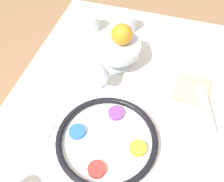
{
  "coord_description": "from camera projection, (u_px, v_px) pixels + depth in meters",
  "views": [
    {
      "loc": [
        -0.46,
        -0.09,
        1.45
      ],
      "look_at": [
        0.07,
        0.07,
        0.74
      ],
      "focal_mm": 42.0,
      "sensor_mm": 36.0,
      "label": 1
    }
  ],
  "objects": [
    {
      "name": "napkin_roll",
      "position": [
        206.0,
        110.0,
        0.87
      ],
      "size": [
        0.18,
        0.09,
        0.04
      ],
      "color": "white",
      "rests_on": "dining_table"
    },
    {
      "name": "fruit_stand",
      "position": [
        116.0,
        49.0,
        0.98
      ],
      "size": [
        0.18,
        0.18,
        0.1
      ],
      "color": "silver",
      "rests_on": "dining_table"
    },
    {
      "name": "bread_plate",
      "position": [
        191.0,
        91.0,
        0.94
      ],
      "size": [
        0.19,
        0.19,
        0.02
      ],
      "color": "beige",
      "rests_on": "dining_table"
    },
    {
      "name": "orange_fruit",
      "position": [
        122.0,
        34.0,
        0.93
      ],
      "size": [
        0.08,
        0.08,
        0.08
      ],
      "color": "orange",
      "rests_on": "fruit_stand"
    },
    {
      "name": "cup_far",
      "position": [
        92.0,
        23.0,
        1.13
      ],
      "size": [
        0.06,
        0.06,
        0.08
      ],
      "color": "silver",
      "rests_on": "dining_table"
    },
    {
      "name": "fork_left",
      "position": [
        22.0,
        130.0,
        0.84
      ],
      "size": [
        0.02,
        0.19,
        0.01
      ],
      "color": "silver",
      "rests_on": "dining_table"
    },
    {
      "name": "fork_right",
      "position": [
        27.0,
        122.0,
        0.86
      ],
      "size": [
        0.04,
        0.19,
        0.01
      ],
      "color": "silver",
      "rests_on": "dining_table"
    },
    {
      "name": "wine_glass",
      "position": [
        101.0,
        70.0,
        0.87
      ],
      "size": [
        0.06,
        0.06,
        0.14
      ],
      "color": "silver",
      "rests_on": "dining_table"
    },
    {
      "name": "dining_table",
      "position": [
        122.0,
        160.0,
        1.15
      ],
      "size": [
        1.19,
        0.85,
        0.7
      ],
      "color": "silver",
      "rests_on": "ground_plane"
    },
    {
      "name": "seder_plate",
      "position": [
        107.0,
        140.0,
        0.81
      ],
      "size": [
        0.32,
        0.32,
        0.03
      ],
      "color": "white",
      "rests_on": "dining_table"
    },
    {
      "name": "cup_mid",
      "position": [
        129.0,
        23.0,
        1.13
      ],
      "size": [
        0.06,
        0.06,
        0.08
      ],
      "color": "silver",
      "rests_on": "dining_table"
    }
  ]
}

